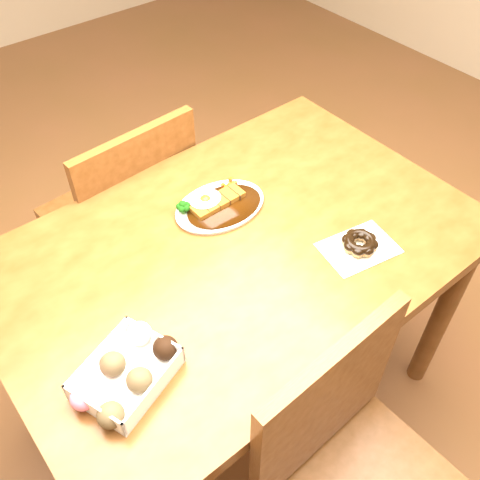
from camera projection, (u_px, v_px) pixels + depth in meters
ground at (238, 392)px, 1.86m from camera, size 6.00×6.00×0.00m
table at (238, 271)px, 1.39m from camera, size 1.20×0.80×0.75m
chair_far at (128, 216)px, 1.78m from camera, size 0.44×0.44×0.87m
katsu_curry_plate at (218, 205)px, 1.40m from camera, size 0.26×0.19×0.05m
donut_box at (126, 373)px, 1.04m from camera, size 0.23×0.20×0.05m
pon_de_ring at (360, 243)px, 1.30m from camera, size 0.20×0.16×0.03m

